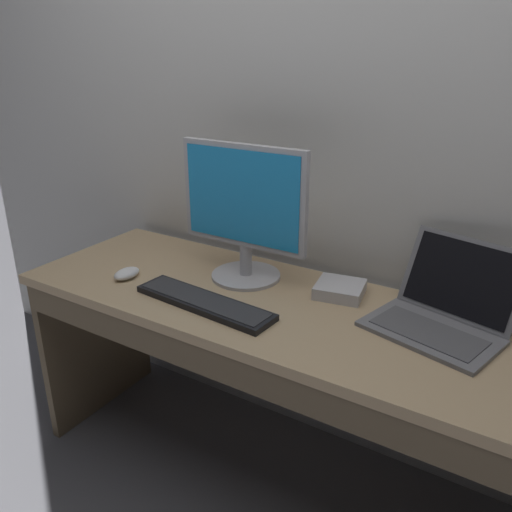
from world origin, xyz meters
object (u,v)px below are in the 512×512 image
wired_keyboard (204,302)px  external_drive_box (340,289)px  computer_mouse (127,273)px  external_monitor (244,211)px  laptop_space_gray (441,313)px

wired_keyboard → external_drive_box: size_ratio=3.28×
computer_mouse → external_drive_box: (0.67, 0.26, 0.00)m
external_monitor → wired_keyboard: size_ratio=0.95×
laptop_space_gray → external_drive_box: laptop_space_gray is taller
laptop_space_gray → wired_keyboard: 0.69m
laptop_space_gray → wired_keyboard: size_ratio=0.85×
wired_keyboard → computer_mouse: 0.35m
laptop_space_gray → external_monitor: size_ratio=0.90×
wired_keyboard → computer_mouse: computer_mouse is taller
laptop_space_gray → computer_mouse: laptop_space_gray is taller
computer_mouse → laptop_space_gray: bearing=12.4°
computer_mouse → external_drive_box: external_drive_box is taller
external_monitor → external_drive_box: 0.40m
external_monitor → external_drive_box: external_monitor is taller
computer_mouse → external_drive_box: size_ratio=0.69×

